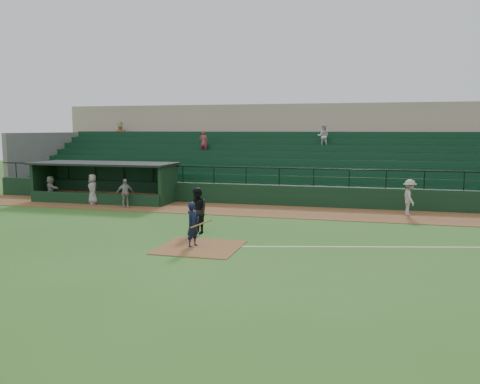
# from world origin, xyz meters

# --- Properties ---
(ground) EXTENTS (90.00, 90.00, 0.00)m
(ground) POSITION_xyz_m (0.00, 0.00, 0.00)
(ground) COLOR #2B591C
(ground) RESTS_ON ground
(warning_track) EXTENTS (40.00, 4.00, 0.03)m
(warning_track) POSITION_xyz_m (0.00, 8.00, 0.01)
(warning_track) COLOR brown
(warning_track) RESTS_ON ground
(home_plate_dirt) EXTENTS (3.00, 3.00, 0.03)m
(home_plate_dirt) POSITION_xyz_m (0.00, -1.00, 0.01)
(home_plate_dirt) COLOR brown
(home_plate_dirt) RESTS_ON ground
(foul_line) EXTENTS (17.49, 4.44, 0.01)m
(foul_line) POSITION_xyz_m (8.00, 1.20, 0.01)
(foul_line) COLOR white
(foul_line) RESTS_ON ground
(stadium_structure) EXTENTS (38.00, 13.08, 6.40)m
(stadium_structure) POSITION_xyz_m (-0.00, 16.46, 2.30)
(stadium_structure) COLOR black
(stadium_structure) RESTS_ON ground
(dugout) EXTENTS (8.90, 3.20, 2.42)m
(dugout) POSITION_xyz_m (-9.75, 9.56, 1.33)
(dugout) COLOR black
(dugout) RESTS_ON ground
(batter_at_plate) EXTENTS (1.09, 0.73, 1.73)m
(batter_at_plate) POSITION_xyz_m (-0.28, -0.93, 0.86)
(batter_at_plate) COLOR black
(batter_at_plate) RESTS_ON ground
(umpire) EXTENTS (1.21, 1.20, 1.98)m
(umpire) POSITION_xyz_m (-0.97, 1.49, 0.99)
(umpire) COLOR black
(umpire) RESTS_ON ground
(runner) EXTENTS (0.90, 1.32, 1.87)m
(runner) POSITION_xyz_m (8.14, 8.36, 0.97)
(runner) COLOR #9C9792
(runner) RESTS_ON warning_track
(dugout_player_a) EXTENTS (1.01, 0.86, 1.62)m
(dugout_player_a) POSITION_xyz_m (-7.38, 7.21, 0.84)
(dugout_player_a) COLOR #9D9893
(dugout_player_a) RESTS_ON warning_track
(dugout_player_b) EXTENTS (1.02, 1.01, 1.79)m
(dugout_player_b) POSITION_xyz_m (-9.77, 7.76, 0.92)
(dugout_player_b) COLOR gray
(dugout_player_b) RESTS_ON warning_track
(dugout_player_c) EXTENTS (1.48, 1.22, 1.59)m
(dugout_player_c) POSITION_xyz_m (-12.92, 8.16, 0.83)
(dugout_player_c) COLOR #A09B96
(dugout_player_c) RESTS_ON warning_track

